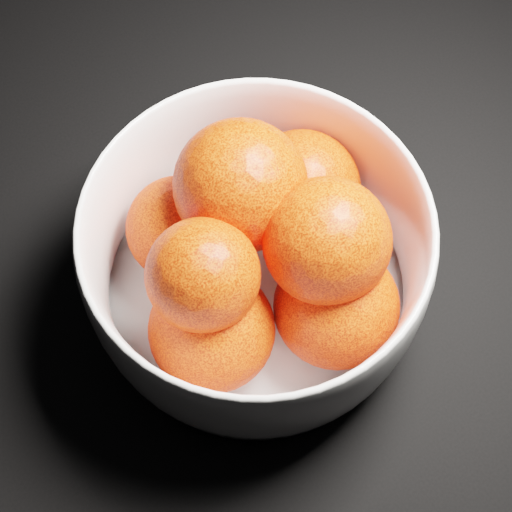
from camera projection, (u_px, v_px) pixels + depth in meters
ground at (195, 33)px, 0.66m from camera, size 3.00×3.00×0.00m
bowl at (256, 260)px, 0.49m from camera, size 0.24×0.24×0.12m
orange_pile at (263, 247)px, 0.48m from camera, size 0.20×0.19×0.14m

